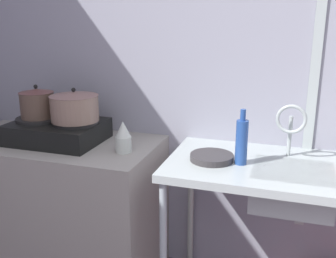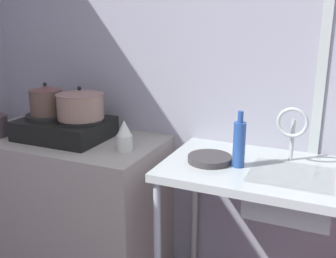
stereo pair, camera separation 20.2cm
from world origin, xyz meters
name	(u,v)px [view 2 (the right image)]	position (x,y,z in m)	size (l,w,h in m)	color
wall_back	(303,65)	(0.00, 1.89, 1.31)	(4.86, 0.10, 2.63)	#9091A0
wall_metal_strip	(325,40)	(0.10, 1.83, 1.45)	(0.05, 0.01, 2.10)	#A5AFAE
counter_concrete	(66,202)	(-1.32, 1.53, 0.43)	(1.23, 0.62, 0.86)	gray
stove	(65,128)	(-1.28, 1.53, 0.92)	(0.51, 0.39, 0.13)	black
pot_on_left_burner	(46,100)	(-1.40, 1.53, 1.08)	(0.20, 0.20, 0.19)	brown
pot_on_right_burner	(80,104)	(-1.16, 1.53, 1.07)	(0.27, 0.27, 0.19)	#836A5B
percolator	(124,136)	(-0.84, 1.48, 0.94)	(0.09, 0.09, 0.17)	beige
sink_basin	(289,192)	(0.03, 1.49, 0.77)	(0.37, 0.33, 0.18)	#A5AFAE
faucet	(293,126)	(0.00, 1.63, 1.05)	(0.15, 0.08, 0.29)	#A5AFAE
frying_pan	(210,159)	(-0.37, 1.50, 0.87)	(0.22, 0.22, 0.03)	#333132
bottle_by_sink	(239,143)	(-0.22, 1.49, 0.97)	(0.06, 0.06, 0.28)	#23468C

